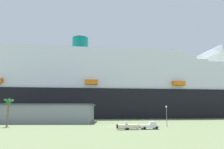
{
  "coord_description": "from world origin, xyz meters",
  "views": [
    {
      "loc": [
        -2.76,
        -74.99,
        5.77
      ],
      "look_at": [
        1.88,
        34.62,
        24.19
      ],
      "focal_mm": 33.53,
      "sensor_mm": 36.0,
      "label": 1
    }
  ],
  "objects_px": {
    "cruise_ship": "(127,91)",
    "street_lamp": "(166,113)",
    "pickup_truck": "(150,126)",
    "small_boat_on_trailer": "(130,126)",
    "parked_car_black_coupe": "(39,121)",
    "palm_tree": "(9,104)"
  },
  "relations": [
    {
      "from": "cruise_ship",
      "to": "street_lamp",
      "type": "height_order",
      "value": "cruise_ship"
    },
    {
      "from": "cruise_ship",
      "to": "pickup_truck",
      "type": "xyz_separation_m",
      "value": [
        -3.31,
        -84.57,
        -18.08
      ]
    },
    {
      "from": "pickup_truck",
      "to": "small_boat_on_trailer",
      "type": "height_order",
      "value": "pickup_truck"
    },
    {
      "from": "parked_car_black_coupe",
      "to": "street_lamp",
      "type": "bearing_deg",
      "value": -24.43
    },
    {
      "from": "street_lamp",
      "to": "small_boat_on_trailer",
      "type": "bearing_deg",
      "value": -146.9
    },
    {
      "from": "pickup_truck",
      "to": "palm_tree",
      "type": "height_order",
      "value": "palm_tree"
    },
    {
      "from": "palm_tree",
      "to": "street_lamp",
      "type": "bearing_deg",
      "value": -3.7
    },
    {
      "from": "cruise_ship",
      "to": "small_boat_on_trailer",
      "type": "xyz_separation_m",
      "value": [
        -9.35,
        -85.63,
        -18.17
      ]
    },
    {
      "from": "small_boat_on_trailer",
      "to": "parked_car_black_coupe",
      "type": "bearing_deg",
      "value": 138.76
    },
    {
      "from": "small_boat_on_trailer",
      "to": "parked_car_black_coupe",
      "type": "xyz_separation_m",
      "value": [
        -35.57,
        31.19,
        -0.13
      ]
    },
    {
      "from": "pickup_truck",
      "to": "parked_car_black_coupe",
      "type": "height_order",
      "value": "pickup_truck"
    },
    {
      "from": "street_lamp",
      "to": "parked_car_black_coupe",
      "type": "relative_size",
      "value": 1.58
    },
    {
      "from": "street_lamp",
      "to": "parked_car_black_coupe",
      "type": "bearing_deg",
      "value": 155.57
    },
    {
      "from": "cruise_ship",
      "to": "palm_tree",
      "type": "bearing_deg",
      "value": -124.36
    },
    {
      "from": "palm_tree",
      "to": "parked_car_black_coupe",
      "type": "xyz_separation_m",
      "value": [
        5.17,
        18.82,
        -6.76
      ]
    },
    {
      "from": "palm_tree",
      "to": "street_lamp",
      "type": "relative_size",
      "value": 1.37
    },
    {
      "from": "palm_tree",
      "to": "small_boat_on_trailer",
      "type": "bearing_deg",
      "value": -16.89
    },
    {
      "from": "pickup_truck",
      "to": "parked_car_black_coupe",
      "type": "bearing_deg",
      "value": 144.09
    },
    {
      "from": "small_boat_on_trailer",
      "to": "cruise_ship",
      "type": "bearing_deg",
      "value": 83.77
    },
    {
      "from": "small_boat_on_trailer",
      "to": "palm_tree",
      "type": "distance_m",
      "value": 43.09
    },
    {
      "from": "pickup_truck",
      "to": "parked_car_black_coupe",
      "type": "relative_size",
      "value": 1.33
    },
    {
      "from": "parked_car_black_coupe",
      "to": "pickup_truck",
      "type": "bearing_deg",
      "value": -35.91
    }
  ]
}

